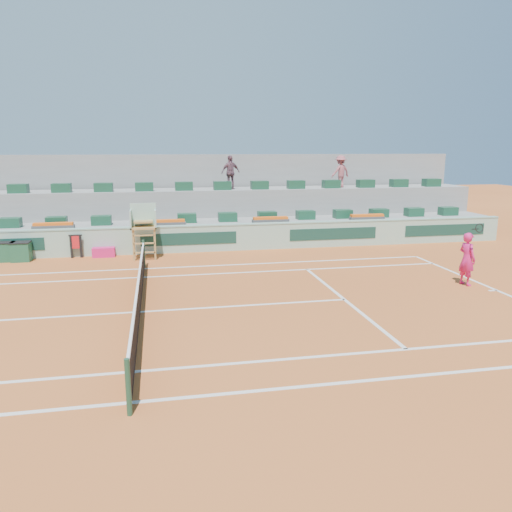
{
  "coord_description": "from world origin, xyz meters",
  "views": [
    {
      "loc": [
        0.67,
        -14.48,
        4.77
      ],
      "look_at": [
        4.0,
        2.5,
        1.0
      ],
      "focal_mm": 35.0,
      "sensor_mm": 36.0,
      "label": 1
    }
  ],
  "objects_px": {
    "umpire_chair": "(144,224)",
    "drink_cooler_a": "(21,251)",
    "player_bag": "(104,252)",
    "tennis_player": "(467,259)"
  },
  "relations": [
    {
      "from": "player_bag",
      "to": "tennis_player",
      "type": "distance_m",
      "value": 14.96
    },
    {
      "from": "umpire_chair",
      "to": "drink_cooler_a",
      "type": "bearing_deg",
      "value": 175.19
    },
    {
      "from": "player_bag",
      "to": "umpire_chair",
      "type": "distance_m",
      "value": 2.33
    },
    {
      "from": "tennis_player",
      "to": "player_bag",
      "type": "bearing_deg",
      "value": 150.93
    },
    {
      "from": "player_bag",
      "to": "umpire_chair",
      "type": "xyz_separation_m",
      "value": [
        1.81,
        -0.63,
        1.33
      ]
    },
    {
      "from": "umpire_chair",
      "to": "tennis_player",
      "type": "xyz_separation_m",
      "value": [
        11.25,
        -6.63,
        -0.6
      ]
    },
    {
      "from": "umpire_chair",
      "to": "drink_cooler_a",
      "type": "relative_size",
      "value": 2.86
    },
    {
      "from": "player_bag",
      "to": "tennis_player",
      "type": "bearing_deg",
      "value": -29.07
    },
    {
      "from": "drink_cooler_a",
      "to": "umpire_chair",
      "type": "bearing_deg",
      "value": -4.81
    },
    {
      "from": "drink_cooler_a",
      "to": "tennis_player",
      "type": "height_order",
      "value": "tennis_player"
    }
  ]
}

